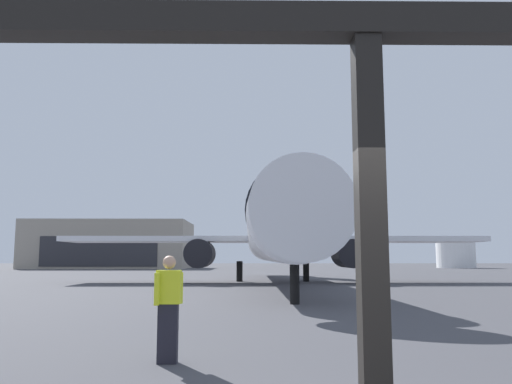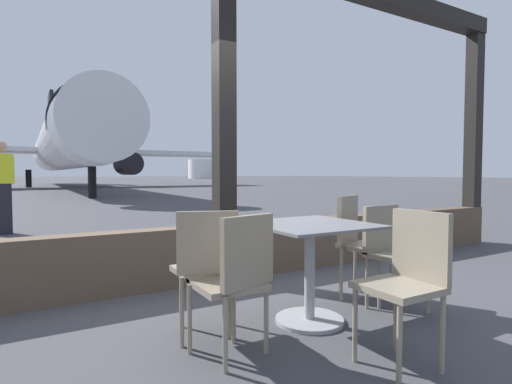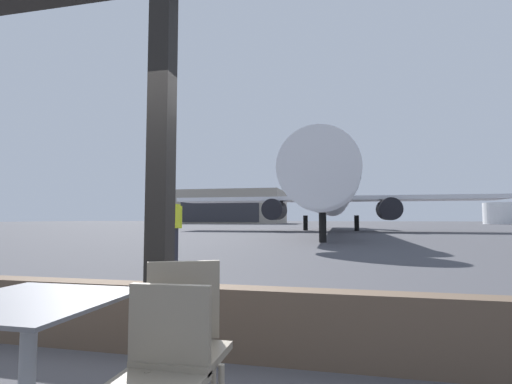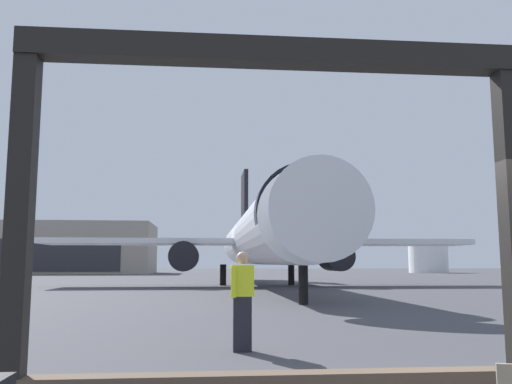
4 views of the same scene
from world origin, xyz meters
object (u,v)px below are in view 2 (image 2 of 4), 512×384
Objects in this scene: dining_table at (310,262)px; cafe_chair_aisle_right at (207,262)px; fuel_storage_tank at (202,169)px; cafe_chair_aisle_left at (237,274)px; cafe_chair_side_extra at (358,237)px; cafe_chair_window_right at (390,247)px; ground_crew_worker at (1,186)px; cafe_chair_window_left at (408,273)px; airplane at (64,146)px.

cafe_chair_aisle_right is (-0.80, 0.09, 0.07)m from dining_table.
cafe_chair_aisle_left is at bearing -112.32° from fuel_storage_tank.
fuel_storage_tank is (32.51, 82.32, 1.60)m from cafe_chair_side_extra.
cafe_chair_window_right is 1.54m from cafe_chair_aisle_left.
fuel_storage_tank is at bearing 68.55° from cafe_chair_window_right.
cafe_chair_window_left is at bearing -72.07° from ground_crew_worker.
cafe_chair_aisle_right is at bearing 173.30° from dining_table.
cafe_chair_aisle_right is at bearing -92.86° from airplane.
airplane is at bearing -122.47° from fuel_storage_tank.
cafe_chair_window_left is (0.08, -0.83, 0.09)m from dining_table.
cafe_chair_window_right is at bearing -84.47° from cafe_chair_side_extra.
fuel_storage_tank is at bearing 67.68° from cafe_chair_aisle_left.
fuel_storage_tank is at bearing 68.45° from cafe_chair_side_extra.
cafe_chair_side_extra is 88.52m from fuel_storage_tank.
ground_crew_worker is at bearing 107.93° from cafe_chair_window_left.
airplane is at bearing 87.14° from cafe_chair_aisle_right.
cafe_chair_window_right is (0.69, 0.74, -0.03)m from cafe_chair_window_left.
cafe_chair_window_left is at bearing -46.25° from cafe_chair_aisle_right.
airplane is (1.52, 31.77, 2.73)m from cafe_chair_aisle_left.
cafe_chair_aisle_left is at bearing -92.74° from airplane.
airplane is at bearing 87.26° from cafe_chair_aisle_left.
cafe_chair_window_right reaches higher than dining_table.
airplane is 5.86× the size of fuel_storage_tank.
ground_crew_worker is (-3.01, -25.17, -2.35)m from airplane.
dining_table is 0.99× the size of cafe_chair_window_right.
cafe_chair_window_left reaches higher than cafe_chair_aisle_left.
cafe_chair_aisle_left is (-0.75, -0.25, 0.06)m from dining_table.
cafe_chair_aisle_left is at bearing 145.26° from cafe_chair_window_left.
dining_table is at bearing 18.37° from cafe_chair_aisle_left.
ground_crew_worker is 0.28× the size of fuel_storage_tank.
cafe_chair_window_left is 1.28m from cafe_chair_aisle_right.
cafe_chair_aisle_left is (-1.53, -0.16, 0.00)m from cafe_chair_window_right.
cafe_chair_side_extra is 0.03× the size of airplane.
cafe_chair_window_left is 1.26m from cafe_chair_side_extra.
cafe_chair_window_right is 0.92× the size of cafe_chair_side_extra.
cafe_chair_window_right is (0.77, -0.09, 0.06)m from dining_table.
fuel_storage_tank reaches higher than cafe_chair_aisle_left.
cafe_chair_aisle_right is 89.23m from fuel_storage_tank.
dining_table is at bearing -91.39° from airplane.
ground_crew_worker is at bearing 115.09° from cafe_chair_window_right.
cafe_chair_window_right is at bearing -111.45° from fuel_storage_tank.
cafe_chair_window_left is at bearing -121.54° from cafe_chair_side_extra.
fuel_storage_tank is (33.25, 82.56, 1.69)m from dining_table.
cafe_chair_aisle_right is 0.51× the size of ground_crew_worker.
ground_crew_worker reaches higher than cafe_chair_aisle_right.
dining_table is 6.75m from ground_crew_worker.
ground_crew_worker is at bearing -96.82° from airplane.
dining_table is at bearing -6.70° from cafe_chair_aisle_right.
cafe_chair_window_right is 0.34m from cafe_chair_side_extra.
airplane is (0.03, 31.28, 2.69)m from cafe_chair_side_extra.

